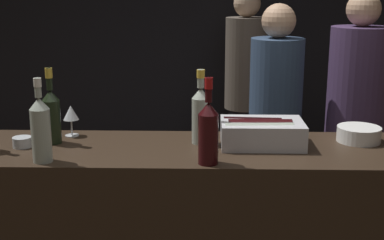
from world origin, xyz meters
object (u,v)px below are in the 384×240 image
object	(u,v)px
bowl_white	(359,134)
white_wine_bottle	(41,128)
candle_votive	(22,142)
champagne_bottle	(51,114)
rose_wine_bottle	(201,113)
person_blond_tee	(275,120)
wine_glass	(71,114)
red_wine_bottle_tall	(208,130)
person_grey_polo	(355,114)
ice_bin_with_bottles	(261,132)
person_in_hoodie	(245,86)

from	to	relation	value
bowl_white	white_wine_bottle	bearing A→B (deg)	-166.73
candle_votive	champagne_bottle	distance (m)	0.18
rose_wine_bottle	person_blond_tee	world-z (taller)	person_blond_tee
wine_glass	red_wine_bottle_tall	distance (m)	0.75
candle_votive	person_grey_polo	xyz separation A→B (m)	(1.77, 1.10, -0.13)
champagne_bottle	red_wine_bottle_tall	distance (m)	0.76
person_grey_polo	rose_wine_bottle	bearing A→B (deg)	-8.70
wine_glass	person_grey_polo	bearing A→B (deg)	29.80
bowl_white	red_wine_bottle_tall	size ratio (longest dim) A/B	0.57
ice_bin_with_bottles	champagne_bottle	world-z (taller)	champagne_bottle
bowl_white	candle_votive	size ratio (longest dim) A/B	2.37
white_wine_bottle	bowl_white	bearing A→B (deg)	13.27
champagne_bottle	rose_wine_bottle	size ratio (longest dim) A/B	1.02
red_wine_bottle_tall	rose_wine_bottle	world-z (taller)	red_wine_bottle_tall
ice_bin_with_bottles	red_wine_bottle_tall	xyz separation A→B (m)	(-0.24, -0.26, 0.08)
rose_wine_bottle	white_wine_bottle	size ratio (longest dim) A/B	0.98
champagne_bottle	white_wine_bottle	world-z (taller)	white_wine_bottle
champagne_bottle	person_in_hoodie	distance (m)	2.17
white_wine_bottle	person_blond_tee	world-z (taller)	person_blond_tee
champagne_bottle	person_grey_polo	world-z (taller)	person_grey_polo
white_wine_bottle	person_in_hoodie	distance (m)	2.39
person_blond_tee	red_wine_bottle_tall	bearing A→B (deg)	47.19
person_blond_tee	person_in_hoodie	bearing A→B (deg)	-106.21
champagne_bottle	red_wine_bottle_tall	bearing A→B (deg)	-21.04
person_grey_polo	candle_votive	bearing A→B (deg)	-22.90
wine_glass	person_in_hoodie	world-z (taller)	person_in_hoodie
red_wine_bottle_tall	person_in_hoodie	distance (m)	2.21
candle_votive	white_wine_bottle	bearing A→B (deg)	-52.56
person_in_hoodie	person_blond_tee	xyz separation A→B (m)	(0.12, -0.92, -0.04)
ice_bin_with_bottles	person_grey_polo	size ratio (longest dim) A/B	0.21
wine_glass	champagne_bottle	size ratio (longest dim) A/B	0.43
rose_wine_bottle	person_in_hoodie	size ratio (longest dim) A/B	0.20
wine_glass	person_grey_polo	xyz separation A→B (m)	(1.60, 0.92, -0.21)
bowl_white	person_grey_polo	world-z (taller)	person_grey_polo
rose_wine_bottle	person_in_hoodie	bearing A→B (deg)	79.80
ice_bin_with_bottles	rose_wine_bottle	xyz separation A→B (m)	(-0.27, 0.03, 0.08)
white_wine_bottle	person_blond_tee	xyz separation A→B (m)	(1.10, 1.24, -0.28)
champagne_bottle	white_wine_bottle	xyz separation A→B (m)	(0.03, -0.26, 0.01)
ice_bin_with_bottles	red_wine_bottle_tall	bearing A→B (deg)	-132.30
bowl_white	wine_glass	size ratio (longest dim) A/B	1.34
ice_bin_with_bottles	white_wine_bottle	distance (m)	0.95
rose_wine_bottle	person_blond_tee	distance (m)	1.11
white_wine_bottle	person_grey_polo	bearing A→B (deg)	38.56
champagne_bottle	person_grey_polo	xyz separation A→B (m)	(1.66, 1.03, -0.24)
candle_votive	rose_wine_bottle	bearing A→B (deg)	5.84
candle_votive	red_wine_bottle_tall	size ratio (longest dim) A/B	0.24
rose_wine_bottle	candle_votive	bearing A→B (deg)	-174.16
white_wine_bottle	wine_glass	bearing A→B (deg)	86.03
ice_bin_with_bottles	person_grey_polo	world-z (taller)	person_grey_polo
red_wine_bottle_tall	white_wine_bottle	size ratio (longest dim) A/B	1.02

